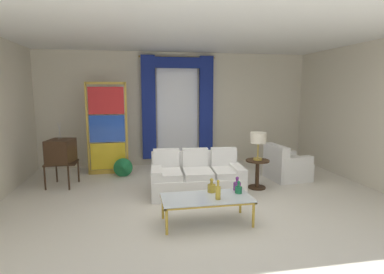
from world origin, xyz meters
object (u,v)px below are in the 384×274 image
object	(u,v)px
couch_white_long	(196,178)
stained_glass_divider	(107,130)
vintage_tv	(61,152)
bottle_blue_decanter	(218,192)
bottle_crystal_tall	(237,185)
bottle_amber_squat	(239,189)
armchair_white	(285,167)
table_lamp_brass	(258,139)
round_side_table	(257,171)
coffee_table	(207,199)
peacock_figurine	(123,168)
bottle_ruby_flask	(212,187)

from	to	relation	value
couch_white_long	stained_glass_divider	xyz separation A→B (m)	(-1.81, 1.79, 0.75)
vintage_tv	stained_glass_divider	size ratio (longest dim) A/B	0.61
bottle_blue_decanter	vintage_tv	distance (m)	3.69
bottle_crystal_tall	bottle_amber_squat	bearing A→B (deg)	-100.34
armchair_white	table_lamp_brass	world-z (taller)	table_lamp_brass
round_side_table	bottle_crystal_tall	bearing A→B (deg)	-124.74
coffee_table	bottle_blue_decanter	size ratio (longest dim) A/B	4.61
bottle_blue_decanter	bottle_amber_squat	size ratio (longest dim) A/B	1.49
coffee_table	couch_white_long	bearing A→B (deg)	84.86
coffee_table	table_lamp_brass	distance (m)	2.14
coffee_table	vintage_tv	world-z (taller)	vintage_tv
bottle_blue_decanter	peacock_figurine	distance (m)	3.30
bottle_crystal_tall	table_lamp_brass	size ratio (longest dim) A/B	0.39
armchair_white	coffee_table	bearing A→B (deg)	-139.39
table_lamp_brass	bottle_crystal_tall	bearing A→B (deg)	-124.74
round_side_table	table_lamp_brass	size ratio (longest dim) A/B	1.04
armchair_white	peacock_figurine	size ratio (longest dim) A/B	1.49
bottle_blue_decanter	bottle_ruby_flask	size ratio (longest dim) A/B	1.30
vintage_tv	bottle_blue_decanter	bearing A→B (deg)	-42.71
couch_white_long	stained_glass_divider	size ratio (longest dim) A/B	0.82
couch_white_long	bottle_amber_squat	world-z (taller)	couch_white_long
vintage_tv	peacock_figurine	xyz separation A→B (m)	(1.24, 0.44, -0.51)
round_side_table	couch_white_long	bearing A→B (deg)	-177.46
couch_white_long	bottle_ruby_flask	distance (m)	1.21
couch_white_long	bottle_ruby_flask	bearing A→B (deg)	-89.92
bottle_blue_decanter	round_side_table	size ratio (longest dim) A/B	0.50
coffee_table	stained_glass_divider	world-z (taller)	stained_glass_divider
bottle_crystal_tall	armchair_white	bearing A→B (deg)	45.00
bottle_blue_decanter	bottle_crystal_tall	bearing A→B (deg)	40.44
bottle_ruby_flask	table_lamp_brass	bearing A→B (deg)	44.30
couch_white_long	armchair_white	distance (m)	2.25
bottle_blue_decanter	stained_glass_divider	world-z (taller)	stained_glass_divider
vintage_tv	round_side_table	world-z (taller)	vintage_tv
bottle_crystal_tall	vintage_tv	xyz separation A→B (m)	(-3.12, 2.15, 0.24)
bottle_crystal_tall	vintage_tv	distance (m)	3.80
peacock_figurine	round_side_table	bearing A→B (deg)	-26.11
armchair_white	stained_glass_divider	xyz separation A→B (m)	(-3.98, 1.23, 0.77)
bottle_amber_squat	stained_glass_divider	size ratio (longest dim) A/B	0.09
round_side_table	bottle_amber_squat	bearing A→B (deg)	-122.58
armchair_white	bottle_ruby_flask	bearing A→B (deg)	-140.96
vintage_tv	armchair_white	distance (m)	4.91
peacock_figurine	bottle_blue_decanter	bearing A→B (deg)	-63.44
coffee_table	bottle_crystal_tall	xyz separation A→B (m)	(0.56, 0.23, 0.11)
coffee_table	table_lamp_brass	bearing A→B (deg)	46.03
bottle_amber_squat	round_side_table	world-z (taller)	bottle_amber_squat
coffee_table	bottle_crystal_tall	size ratio (longest dim) A/B	6.05
stained_glass_divider	table_lamp_brass	bearing A→B (deg)	-29.23
bottle_amber_squat	bottle_ruby_flask	world-z (taller)	bottle_ruby_flask
bottle_crystal_tall	bottle_ruby_flask	xyz separation A→B (m)	(-0.43, -0.02, 0.00)
coffee_table	peacock_figurine	world-z (taller)	peacock_figurine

